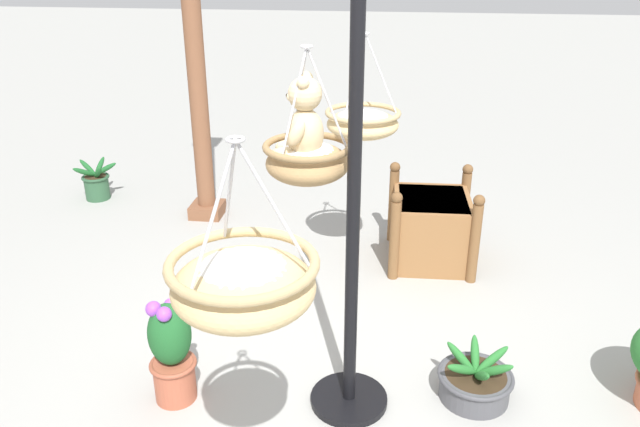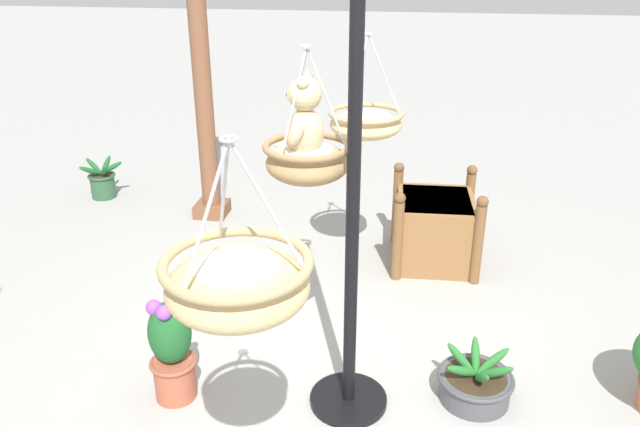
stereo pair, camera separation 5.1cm
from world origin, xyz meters
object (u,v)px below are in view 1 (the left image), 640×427
object	(u,v)px
display_pole_central	(352,277)
hanging_basket_with_teddy	(308,160)
wooden_planter_box	(431,226)
potted_plant_conical_shrub	(171,351)
hanging_basket_right_low	(363,122)
teddy_bear	(303,123)
hanging_basket_left_high	(243,283)
potted_plant_trailing_ivy	(475,381)
greenhouse_pillar_right	(196,62)
potted_plant_flowering_red	(96,183)

from	to	relation	value
display_pole_central	hanging_basket_with_teddy	size ratio (longest dim) A/B	3.76
wooden_planter_box	potted_plant_conical_shrub	distance (m)	2.43
hanging_basket_right_low	potted_plant_conical_shrub	world-z (taller)	hanging_basket_right_low
display_pole_central	teddy_bear	distance (m)	0.83
hanging_basket_left_high	potted_plant_trailing_ivy	xyz separation A→B (m)	(1.21, -1.00, -1.29)
hanging_basket_right_low	potted_plant_conical_shrub	distance (m)	2.03
teddy_bear	greenhouse_pillar_right	bearing A→B (deg)	29.26
potted_plant_trailing_ivy	teddy_bear	bearing A→B (deg)	89.10
potted_plant_conical_shrub	potted_plant_trailing_ivy	xyz separation A→B (m)	(0.22, -1.71, -0.21)
hanging_basket_right_low	greenhouse_pillar_right	distance (m)	1.82
hanging_basket_right_low	potted_plant_conical_shrub	bearing A→B (deg)	148.30
hanging_basket_with_teddy	greenhouse_pillar_right	bearing A→B (deg)	29.67
potted_plant_flowering_red	wooden_planter_box	bearing A→B (deg)	-105.31
hanging_basket_with_teddy	potted_plant_flowering_red	distance (m)	3.82
potted_plant_conical_shrub	wooden_planter_box	bearing A→B (deg)	-38.48
display_pole_central	hanging_basket_with_teddy	world-z (taller)	display_pole_central
teddy_bear	potted_plant_trailing_ivy	bearing A→B (deg)	-90.90
greenhouse_pillar_right	wooden_planter_box	xyz separation A→B (m)	(-0.63, -2.07, -1.16)
teddy_bear	hanging_basket_left_high	world-z (taller)	hanging_basket_left_high
hanging_basket_left_high	wooden_planter_box	distance (m)	3.20
display_pole_central	greenhouse_pillar_right	xyz separation A→B (m)	(2.45, 1.56, 0.63)
hanging_basket_with_teddy	teddy_bear	world-z (taller)	hanging_basket_with_teddy
teddy_bear	potted_plant_trailing_ivy	world-z (taller)	teddy_bear
hanging_basket_with_teddy	potted_plant_trailing_ivy	world-z (taller)	hanging_basket_with_teddy
hanging_basket_left_high	greenhouse_pillar_right	bearing A→B (deg)	19.79
hanging_basket_with_teddy	hanging_basket_left_high	xyz separation A→B (m)	(-1.23, 0.04, -0.01)
potted_plant_flowering_red	potted_plant_conical_shrub	size ratio (longest dim) A/B	0.68
hanging_basket_with_teddy	hanging_basket_left_high	distance (m)	1.23
hanging_basket_with_teddy	potted_plant_trailing_ivy	distance (m)	1.62
hanging_basket_right_low	potted_plant_flowering_red	bearing A→B (deg)	65.29
hanging_basket_with_teddy	teddy_bear	xyz separation A→B (m)	(0.00, 0.02, 0.19)
potted_plant_conical_shrub	potted_plant_trailing_ivy	size ratio (longest dim) A/B	1.51
display_pole_central	potted_plant_trailing_ivy	xyz separation A→B (m)	(0.13, -0.71, -0.71)
hanging_basket_right_low	potted_plant_conical_shrub	xyz separation A→B (m)	(-1.54, 0.95, -0.93)
hanging_basket_with_teddy	potted_plant_conical_shrub	bearing A→B (deg)	107.36
potted_plant_conical_shrub	teddy_bear	bearing A→B (deg)	-72.15
teddy_bear	potted_plant_conical_shrub	world-z (taller)	teddy_bear
potted_plant_conical_shrub	display_pole_central	bearing A→B (deg)	-85.21
teddy_bear	potted_plant_trailing_ivy	xyz separation A→B (m)	(-0.02, -0.99, -1.49)
hanging_basket_right_low	greenhouse_pillar_right	size ratio (longest dim) A/B	0.24
wooden_planter_box	display_pole_central	bearing A→B (deg)	164.25
hanging_basket_left_high	hanging_basket_right_low	xyz separation A→B (m)	(2.54, -0.24, -0.15)
teddy_bear	wooden_planter_box	distance (m)	2.25
display_pole_central	potted_plant_trailing_ivy	distance (m)	1.02
hanging_basket_with_teddy	greenhouse_pillar_right	world-z (taller)	greenhouse_pillar_right
display_pole_central	hanging_basket_left_high	world-z (taller)	display_pole_central
teddy_bear	hanging_basket_left_high	distance (m)	1.25
display_pole_central	hanging_basket_left_high	distance (m)	1.26
potted_plant_trailing_ivy	potted_plant_flowering_red	bearing A→B (deg)	53.57
hanging_basket_with_teddy	potted_plant_flowering_red	size ratio (longest dim) A/B	1.55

